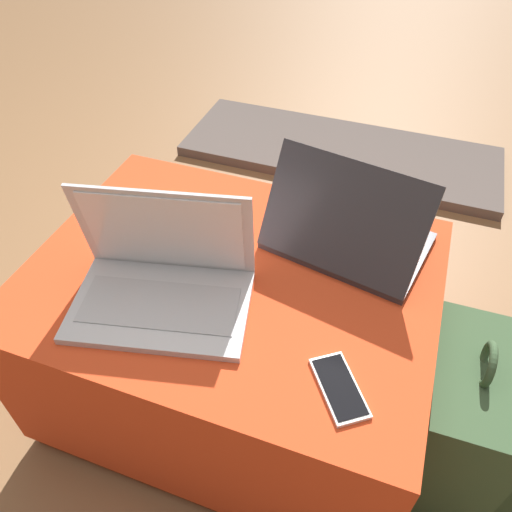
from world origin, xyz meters
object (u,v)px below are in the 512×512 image
at_px(laptop_near, 162,280).
at_px(laptop_far, 346,233).
at_px(backpack, 461,422).
at_px(cell_phone, 339,388).

xyz_separation_m(laptop_near, laptop_far, (0.32, 0.27, -0.00)).
bearing_deg(laptop_far, backpack, 164.66).
bearing_deg(cell_phone, laptop_far, 65.63).
xyz_separation_m(laptop_near, backpack, (0.66, 0.10, -0.33)).
relative_size(cell_phone, backpack, 0.32).
height_order(laptop_near, laptop_far, laptop_near).
distance_m(laptop_near, cell_phone, 0.40).
bearing_deg(cell_phone, backpack, -1.00).
bearing_deg(laptop_far, laptop_near, 51.40).
distance_m(laptop_far, backpack, 0.51).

